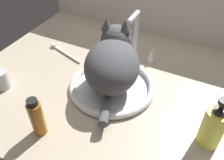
% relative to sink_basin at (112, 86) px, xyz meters
% --- Properties ---
extents(countertop, '(1.09, 0.84, 0.03)m').
position_rel_sink_basin_xyz_m(countertop, '(-0.01, 0.02, -0.03)').
color(countertop, '#B7A88E').
rests_on(countertop, ground).
extents(backsplash_wall, '(1.09, 0.02, 0.35)m').
position_rel_sink_basin_xyz_m(backsplash_wall, '(-0.01, 0.45, 0.13)').
color(backsplash_wall, silver).
rests_on(backsplash_wall, ground).
extents(sink_basin, '(0.31, 0.31, 0.02)m').
position_rel_sink_basin_xyz_m(sink_basin, '(0.00, 0.00, 0.00)').
color(sink_basin, white).
rests_on(sink_basin, countertop).
extents(faucet, '(0.18, 0.11, 0.22)m').
position_rel_sink_basin_xyz_m(faucet, '(-0.00, 0.21, 0.07)').
color(faucet, silver).
rests_on(faucet, countertop).
extents(cat, '(0.26, 0.35, 0.20)m').
position_rel_sink_basin_xyz_m(cat, '(-0.01, 0.02, 0.10)').
color(cat, '#4C4C51').
rests_on(cat, sink_basin).
extents(soap_pump_bottle, '(0.06, 0.06, 0.18)m').
position_rel_sink_basin_xyz_m(soap_pump_bottle, '(0.36, -0.08, 0.06)').
color(soap_pump_bottle, '#E5DB4C').
rests_on(soap_pump_bottle, countertop).
extents(amber_bottle, '(0.04, 0.04, 0.14)m').
position_rel_sink_basin_xyz_m(amber_bottle, '(-0.11, -0.27, 0.05)').
color(amber_bottle, '#B2661E').
rests_on(amber_bottle, countertop).
extents(metal_jar, '(0.06, 0.06, 0.07)m').
position_rel_sink_basin_xyz_m(metal_jar, '(-0.37, -0.17, 0.03)').
color(metal_jar, '#B2B5BA').
rests_on(metal_jar, countertop).
extents(toothbrush, '(0.19, 0.07, 0.02)m').
position_rel_sink_basin_xyz_m(toothbrush, '(-0.28, 0.10, -0.00)').
color(toothbrush, silver).
rests_on(toothbrush, countertop).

